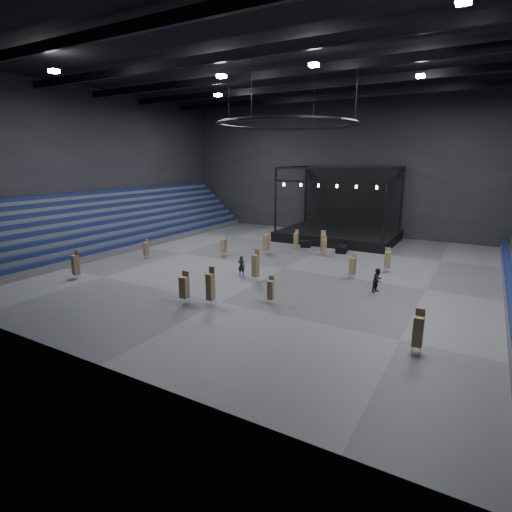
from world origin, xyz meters
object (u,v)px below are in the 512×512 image
Objects in this scene: chair_stack_9 at (296,239)px; chair_stack_7 at (418,331)px; chair_stack_8 at (353,266)px; chair_stack_10 at (211,286)px; flight_case_left at (305,244)px; flight_case_right at (341,250)px; chair_stack_1 at (146,249)px; chair_stack_11 at (388,259)px; chair_stack_13 at (323,242)px; stage at (340,228)px; chair_stack_3 at (224,245)px; chair_stack_4 at (256,265)px; chair_stack_5 at (76,264)px; chair_stack_6 at (271,289)px; chair_stack_12 at (266,242)px; chair_stack_0 at (184,287)px; flight_case_mid at (342,248)px; chair_stack_2 at (325,246)px; crew_member at (378,280)px; man_center at (241,266)px.

chair_stack_7 is at bearing -48.99° from chair_stack_9.
chair_stack_10 reaches higher than chair_stack_8.
flight_case_right is (4.56, -0.87, 0.00)m from flight_case_left.
chair_stack_7 is 1.07× the size of chair_stack_9.
flight_case_left is 0.56× the size of chair_stack_1.
chair_stack_13 is (-7.46, 3.34, 0.17)m from chair_stack_11.
stage is 15.29m from chair_stack_11.
stage is at bearing 107.50° from chair_stack_11.
chair_stack_3 is at bearing 124.23° from chair_stack_10.
chair_stack_4 is (-0.31, -21.08, -0.05)m from stage.
stage reaches higher than chair_stack_3.
chair_stack_6 is at bearing 19.05° from chair_stack_5.
chair_stack_11 is (8.88, 14.96, -0.21)m from chair_stack_10.
chair_stack_0 is at bearing -79.63° from chair_stack_12.
chair_stack_3 is 14.30m from chair_stack_8.
chair_stack_8 is (20.49, 12.10, -0.18)m from chair_stack_5.
chair_stack_0 is at bearing -157.88° from chair_stack_6.
chair_stack_6 is at bearing -130.10° from chair_stack_11.
chair_stack_1 reaches higher than flight_case_mid.
chair_stack_1 is (-16.68, -12.40, 0.70)m from flight_case_right.
chair_stack_0 is 1.94m from chair_stack_10.
flight_case_mid is at bearing 20.67° from chair_stack_9.
chair_stack_2 reaches higher than flight_case_left.
crew_member is (6.77, -12.22, 0.58)m from flight_case_mid.
chair_stack_11 is (10.54, -5.85, 0.81)m from flight_case_left.
stage reaches higher than chair_stack_2.
chair_stack_11 reaches higher than crew_member.
chair_stack_0 is at bearing -102.91° from flight_case_right.
chair_stack_4 reaches higher than chair_stack_11.
chair_stack_5 reaches higher than chair_stack_2.
chair_stack_2 reaches higher than flight_case_mid.
stage is 5.02× the size of chair_stack_10.
chair_stack_5 is 0.91× the size of chair_stack_10.
flight_case_mid is at bearing 33.15° from chair_stack_3.
chair_stack_7 reaches higher than chair_stack_0.
chair_stack_6 is at bearing -69.42° from chair_stack_9.
chair_stack_1 is (-16.49, -13.47, 0.71)m from flight_case_mid.
chair_stack_1 reaches higher than chair_stack_6.
chair_stack_1 is 0.82× the size of chair_stack_5.
chair_stack_6 is 0.77× the size of chair_stack_13.
chair_stack_3 is (-7.76, -14.99, -0.27)m from stage.
chair_stack_8 is at bearing 44.69° from chair_stack_4.
flight_case_left is at bearing 61.30° from crew_member.
chair_stack_12 is at bearing -114.57° from flight_case_left.
man_center is (-15.82, 7.70, -0.39)m from chair_stack_7.
chair_stack_8 is (3.81, -8.50, 0.74)m from flight_case_right.
crew_member is (11.70, -10.54, -0.22)m from chair_stack_9.
chair_stack_5 is at bearing -127.27° from flight_case_mid.
chair_stack_10 reaches higher than flight_case_left.
chair_stack_13 is at bearing 45.97° from chair_stack_1.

